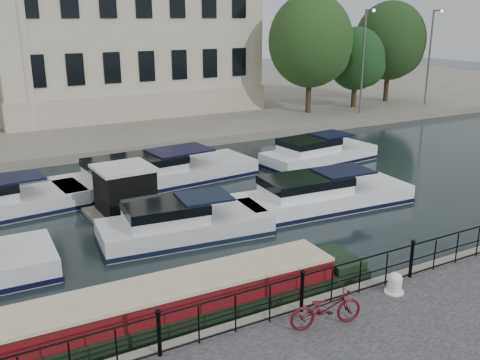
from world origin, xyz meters
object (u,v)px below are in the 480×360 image
object	(u,v)px
bicycle	(326,308)
harbour_hut	(125,193)
mooring_bollard	(395,283)
narrowboat	(151,316)

from	to	relation	value
bicycle	harbour_hut	world-z (taller)	harbour_hut
mooring_bollard	harbour_hut	world-z (taller)	harbour_hut
harbour_hut	narrowboat	bearing A→B (deg)	-106.11
narrowboat	harbour_hut	distance (m)	9.04
narrowboat	harbour_hut	world-z (taller)	harbour_hut
mooring_bollard	narrowboat	size ratio (longest dim) A/B	0.05
bicycle	mooring_bollard	distance (m)	2.82
bicycle	narrowboat	distance (m)	4.68
harbour_hut	bicycle	bearing A→B (deg)	-85.26
bicycle	mooring_bollard	bearing A→B (deg)	-70.34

